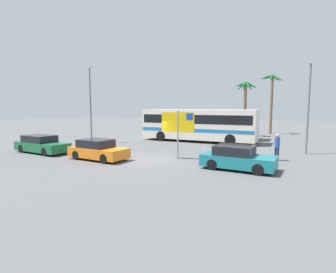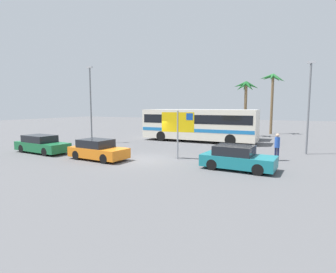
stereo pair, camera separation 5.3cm
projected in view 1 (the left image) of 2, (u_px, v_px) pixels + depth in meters
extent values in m
plane|color=#565659|center=(143.00, 160.00, 17.58)|extent=(120.00, 120.00, 0.00)
cube|color=silver|center=(198.00, 124.00, 26.55)|extent=(11.33, 2.64, 2.90)
cube|color=black|center=(198.00, 119.00, 26.49)|extent=(10.88, 2.67, 0.84)
cube|color=#1E70B7|center=(198.00, 129.00, 26.60)|extent=(11.22, 2.67, 0.32)
cylinder|color=black|center=(236.00, 137.00, 26.22)|extent=(1.00, 0.28, 1.00)
cylinder|color=black|center=(230.00, 140.00, 24.09)|extent=(1.00, 0.28, 1.00)
cylinder|color=black|center=(171.00, 134.00, 29.28)|extent=(1.00, 0.28, 1.00)
cylinder|color=black|center=(161.00, 136.00, 27.14)|extent=(1.00, 0.28, 1.00)
cube|color=white|center=(205.00, 122.00, 29.87)|extent=(11.33, 2.64, 2.90)
cube|color=black|center=(205.00, 117.00, 29.81)|extent=(10.88, 2.67, 0.84)
cube|color=red|center=(205.00, 127.00, 29.92)|extent=(11.22, 2.67, 0.32)
cylinder|color=black|center=(238.00, 134.00, 29.54)|extent=(1.00, 0.28, 1.00)
cylinder|color=black|center=(234.00, 136.00, 27.41)|extent=(1.00, 0.28, 1.00)
cylinder|color=black|center=(180.00, 131.00, 32.60)|extent=(1.00, 0.28, 1.00)
cylinder|color=black|center=(172.00, 133.00, 30.46)|extent=(1.00, 0.28, 1.00)
cylinder|color=gray|center=(178.00, 135.00, 17.63)|extent=(0.11, 0.11, 3.20)
cube|color=yellow|center=(178.00, 122.00, 17.53)|extent=(2.19, 0.36, 1.30)
cube|color=#1447A8|center=(190.00, 117.00, 17.25)|extent=(0.45, 0.13, 0.44)
cube|color=#19757F|center=(238.00, 161.00, 14.76)|extent=(4.03, 2.05, 0.64)
cube|color=black|center=(234.00, 150.00, 14.81)|extent=(2.14, 1.79, 0.52)
cylinder|color=black|center=(264.00, 164.00, 14.91)|extent=(0.61, 0.20, 0.60)
cylinder|color=black|center=(258.00, 170.00, 13.47)|extent=(0.61, 0.20, 0.60)
cylinder|color=black|center=(222.00, 159.00, 16.10)|extent=(0.61, 0.20, 0.60)
cylinder|color=black|center=(212.00, 165.00, 14.66)|extent=(0.61, 0.20, 0.60)
cube|color=#196638|center=(42.00, 146.00, 20.12)|extent=(4.69, 2.07, 0.64)
cube|color=black|center=(39.00, 139.00, 20.20)|extent=(2.50, 1.75, 0.52)
cylinder|color=black|center=(63.00, 149.00, 20.07)|extent=(0.61, 0.21, 0.60)
cylinder|color=black|center=(45.00, 152.00, 18.76)|extent=(0.61, 0.21, 0.60)
cylinder|color=black|center=(40.00, 146.00, 21.52)|extent=(0.61, 0.21, 0.60)
cylinder|color=black|center=(21.00, 149.00, 20.20)|extent=(0.61, 0.21, 0.60)
cube|color=orange|center=(99.00, 152.00, 17.54)|extent=(4.10, 2.03, 0.64)
cube|color=black|center=(96.00, 143.00, 17.60)|extent=(2.19, 1.74, 0.52)
cylinder|color=black|center=(121.00, 155.00, 17.61)|extent=(0.61, 0.21, 0.60)
cylinder|color=black|center=(104.00, 159.00, 16.26)|extent=(0.61, 0.21, 0.60)
cylinder|color=black|center=(94.00, 152.00, 18.86)|extent=(0.61, 0.21, 0.60)
cylinder|color=black|center=(76.00, 155.00, 17.51)|extent=(0.61, 0.21, 0.60)
cylinder|color=#1E2347|center=(278.00, 154.00, 17.13)|extent=(0.13, 0.13, 0.85)
cylinder|color=#1E2347|center=(275.00, 154.00, 17.28)|extent=(0.13, 0.13, 0.85)
cylinder|color=#2851B2|center=(277.00, 142.00, 17.12)|extent=(0.32, 0.32, 0.67)
sphere|color=tan|center=(278.00, 135.00, 17.07)|extent=(0.23, 0.23, 0.23)
cylinder|color=slate|center=(91.00, 106.00, 25.31)|extent=(0.14, 0.14, 7.03)
cube|color=#B2B2B7|center=(89.00, 67.00, 24.91)|extent=(0.56, 0.20, 0.16)
cylinder|color=slate|center=(308.00, 110.00, 19.28)|extent=(0.14, 0.14, 6.49)
cube|color=#B2B2B7|center=(311.00, 62.00, 18.91)|extent=(0.56, 0.20, 0.16)
cylinder|color=brown|center=(271.00, 106.00, 33.79)|extent=(0.32, 0.32, 7.17)
cone|color=#23662D|center=(279.00, 79.00, 33.15)|extent=(1.65, 0.54, 1.21)
cone|color=#23662D|center=(276.00, 78.00, 33.84)|extent=(1.18, 1.68, 1.04)
cone|color=#23662D|center=(272.00, 79.00, 34.12)|extent=(0.76, 1.72, 1.06)
cone|color=#23662D|center=(267.00, 78.00, 34.08)|extent=(1.64, 1.33, 0.83)
cone|color=#23662D|center=(266.00, 77.00, 33.54)|extent=(1.74, 0.87, 0.85)
cone|color=#23662D|center=(271.00, 77.00, 32.79)|extent=(0.67, 1.71, 1.06)
cone|color=#23662D|center=(277.00, 78.00, 32.75)|extent=(1.50, 1.45, 1.16)
cylinder|color=brown|center=(245.00, 111.00, 31.02)|extent=(0.32, 0.32, 5.96)
cone|color=#195623|center=(252.00, 86.00, 30.47)|extent=(1.56, 0.57, 1.02)
cone|color=#195623|center=(249.00, 87.00, 31.08)|extent=(1.11, 1.52, 1.15)
cone|color=#195623|center=(244.00, 87.00, 31.35)|extent=(0.99, 1.55, 1.15)
cone|color=#195623|center=(241.00, 87.00, 31.21)|extent=(1.55, 1.05, 1.12)
cone|color=#195623|center=(240.00, 85.00, 30.63)|extent=(1.55, 1.18, 0.86)
cone|color=#195623|center=(243.00, 86.00, 30.19)|extent=(0.78, 1.59, 1.03)
cone|color=#195623|center=(248.00, 86.00, 30.07)|extent=(1.22, 1.50, 1.09)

